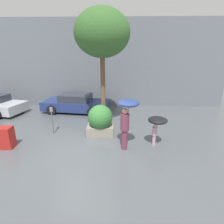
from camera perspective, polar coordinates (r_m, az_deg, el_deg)
The scene contains 9 objects.
ground_plane at distance 7.37m, azimuth -8.93°, elevation -11.65°, with size 40.00×40.00×0.00m, color #51565B.
building_facade at distance 12.86m, azimuth -4.40°, elevation 15.29°, with size 18.00×0.30×6.00m.
planter_box at distance 8.13m, azimuth -3.85°, elevation -2.64°, with size 1.23×1.15×1.48m.
person_adult at distance 6.72m, azimuth 4.86°, elevation -0.58°, with size 0.83×0.83×2.03m.
person_child at distance 7.31m, azimuth 14.56°, elevation -3.20°, with size 0.78×0.78×1.25m.
parked_car_near at distance 11.86m, azimuth -11.64°, elevation 2.75°, with size 4.45×2.37×1.19m.
street_tree at distance 9.06m, azimuth -3.24°, elevation 24.11°, with size 2.67×2.67×5.75m.
parking_meter at distance 8.69m, azimuth -19.07°, elevation -0.97°, with size 0.14×0.14×1.31m.
newspaper_box at distance 8.32m, azimuth -31.18°, elevation -7.16°, with size 0.50×0.44×0.90m.
Camera 1 is at (1.28, -6.28, 3.64)m, focal length 28.00 mm.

